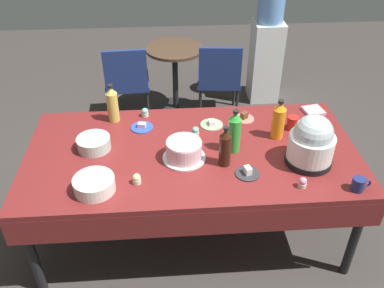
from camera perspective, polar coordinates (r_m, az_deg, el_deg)
The scene contains 26 objects.
ground at distance 3.25m, azimuth -0.00°, elevation -11.58°, with size 9.00×9.00×0.00m, color #383330.
potluck_table at distance 2.78m, azimuth -0.00°, elevation -1.88°, with size 2.20×1.10×0.75m.
frosted_layer_cake at distance 2.63m, azimuth -1.12°, elevation -0.92°, with size 0.28×0.28×0.13m.
slow_cooker at distance 2.65m, azimuth 16.21°, elevation 0.22°, with size 0.30×0.30×0.34m.
glass_salad_bowl at distance 2.81m, azimuth -13.42°, elevation 0.10°, with size 0.22×0.22×0.08m, color #B2C6BC.
ceramic_snack_bowl at distance 2.48m, azimuth -13.37°, elevation -5.45°, with size 0.24×0.24×0.09m, color silver.
dessert_plate_charcoal at distance 2.56m, azimuth 7.68°, elevation -3.93°, with size 0.15×0.15×0.05m.
dessert_plate_cobalt at distance 2.98m, azimuth -6.93°, elevation 2.38°, with size 0.16×0.16×0.04m.
dessert_plate_coral at distance 3.08m, azimuth 7.22°, elevation 3.65°, with size 0.15×0.15×0.06m.
dessert_plate_sage at distance 3.00m, azimuth 2.73°, elevation 2.77°, with size 0.16×0.16×0.04m.
cupcake_mint at distance 2.87m, azimuth 0.49°, elevation 1.76°, with size 0.05×0.05×0.07m.
cupcake_vanilla at distance 2.48m, azimuth -7.65°, elevation -4.81°, with size 0.05×0.05×0.07m.
cupcake_lemon at distance 2.90m, azimuth 18.07°, elevation 0.14°, with size 0.05×0.05×0.07m.
cupcake_cocoa at distance 3.11m, azimuth -6.52°, elevation 4.36°, with size 0.05×0.05×0.07m.
cupcake_rose at distance 2.52m, azimuth 15.04°, elevation -5.19°, with size 0.05×0.05×0.07m.
soda_bottle_lime_soda at distance 2.68m, azimuth 5.88°, elevation 1.62°, with size 0.08×0.08×0.31m.
soda_bottle_orange_juice at distance 2.86m, azimuth 11.86°, elevation 3.20°, with size 0.09×0.09×0.29m.
soda_bottle_cola at distance 2.56m, azimuth 4.59°, elevation -0.48°, with size 0.08×0.08×0.28m.
soda_bottle_ginger_ale at distance 3.04m, azimuth -10.93°, elevation 5.42°, with size 0.08×0.08×0.29m.
coffee_mug_red at distance 3.02m, azimuth 13.80°, elevation 2.85°, with size 0.12×0.08×0.10m.
coffee_mug_navy at distance 2.60m, azimuth 22.05°, elevation -5.17°, with size 0.11×0.08×0.08m.
paper_napkin_stack at distance 3.28m, azimuth 16.43°, elevation 4.43°, with size 0.14×0.14×0.02m, color pink.
maroon_chair_left at distance 4.27m, azimuth -8.98°, elevation 8.86°, with size 0.46×0.46×0.85m.
maroon_chair_right at distance 4.29m, azimuth 3.76°, elevation 9.35°, with size 0.48×0.48×0.85m.
round_cafe_table at distance 4.46m, azimuth -2.36°, elevation 10.53°, with size 0.60×0.60×0.72m.
water_cooler at distance 4.72m, azimuth 10.25°, elevation 12.67°, with size 0.32×0.32×1.24m.
Camera 1 is at (-0.16, -2.21, 2.38)m, focal length 38.59 mm.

